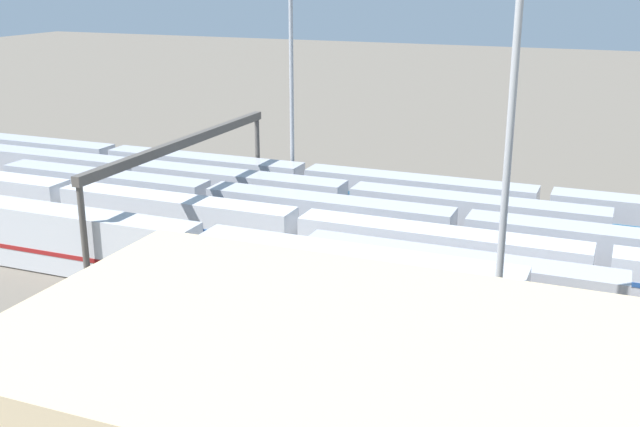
{
  "coord_description": "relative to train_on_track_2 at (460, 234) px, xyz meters",
  "views": [
    {
      "loc": [
        -21.94,
        58.71,
        23.1
      ],
      "look_at": [
        2.83,
        -2.09,
        2.5
      ],
      "focal_mm": 43.24,
      "sensor_mm": 36.0,
      "label": 1
    }
  ],
  "objects": [
    {
      "name": "track_bed_5",
      "position": [
        9.76,
        15.0,
        -1.96
      ],
      "size": [
        140.0,
        2.8,
        0.12
      ],
      "primitive_type": "cube",
      "color": "#4C443D",
      "rests_on": "ground_plane"
    },
    {
      "name": "ground_plane",
      "position": [
        9.76,
        2.5,
        -2.02
      ],
      "size": [
        400.0,
        400.0,
        0.0
      ],
      "primitive_type": "plane",
      "color": "#60594F"
    },
    {
      "name": "train_on_track_3",
      "position": [
        14.84,
        5.0,
        0.02
      ],
      "size": [
        139.0,
        3.06,
        4.4
      ],
      "color": "maroon",
      "rests_on": "ground_plane"
    },
    {
      "name": "train_on_track_5",
      "position": [
        28.3,
        15.0,
        0.57
      ],
      "size": [
        71.4,
        3.06,
        5.0
      ],
      "color": "#B7BABF",
      "rests_on": "ground_plane"
    },
    {
      "name": "signal_gantry",
      "position": [
        25.03,
        2.5,
        5.53
      ],
      "size": [
        0.7,
        30.0,
        8.8
      ],
      "color": "#4C4742",
      "rests_on": "ground_plane"
    },
    {
      "name": "train_on_track_2",
      "position": [
        0.0,
        0.0,
        0.0
      ],
      "size": [
        95.6,
        3.0,
        3.8
      ],
      "color": "#A8AAB2",
      "rests_on": "ground_plane"
    },
    {
      "name": "train_on_track_4",
      "position": [
        -14.06,
        10.0,
        -0.0
      ],
      "size": [
        47.2,
        3.06,
        3.8
      ],
      "color": "#A8AAB2",
      "rests_on": "ground_plane"
    },
    {
      "name": "track_bed_4",
      "position": [
        9.76,
        10.0,
        -1.96
      ],
      "size": [
        140.0,
        2.8,
        0.12
      ],
      "primitive_type": "cube",
      "color": "#4C443D",
      "rests_on": "ground_plane"
    },
    {
      "name": "track_bed_0",
      "position": [
        9.76,
        -10.0,
        -1.96
      ],
      "size": [
        140.0,
        2.8,
        0.12
      ],
      "primitive_type": "cube",
      "color": "#4C443D",
      "rests_on": "ground_plane"
    },
    {
      "name": "track_bed_3",
      "position": [
        9.76,
        5.0,
        -1.96
      ],
      "size": [
        140.0,
        2.8,
        0.12
      ],
      "primitive_type": "cube",
      "color": "#4C443D",
      "rests_on": "ground_plane"
    },
    {
      "name": "train_on_track_1",
      "position": [
        23.92,
        -5.0,
        0.0
      ],
      "size": [
        71.4,
        3.0,
        3.8
      ],
      "color": "#A8AAB2",
      "rests_on": "ground_plane"
    },
    {
      "name": "light_mast_0",
      "position": [
        20.99,
        -12.34,
        15.12
      ],
      "size": [
        2.8,
        0.7,
        26.85
      ],
      "color": "#9EA0A5",
      "rests_on": "ground_plane"
    },
    {
      "name": "light_mast_1",
      "position": [
        -5.97,
        17.53,
        18.01
      ],
      "size": [
        2.8,
        0.7,
        32.2
      ],
      "color": "#9EA0A5",
      "rests_on": "ground_plane"
    },
    {
      "name": "track_bed_2",
      "position": [
        9.76,
        0.0,
        -1.96
      ],
      "size": [
        140.0,
        2.8,
        0.12
      ],
      "primitive_type": "cube",
      "color": "#4C443D",
      "rests_on": "ground_plane"
    },
    {
      "name": "track_bed_1",
      "position": [
        9.76,
        -5.0,
        -1.96
      ],
      "size": [
        140.0,
        2.8,
        0.12
      ],
      "primitive_type": "cube",
      "color": "#3D3833",
      "rests_on": "ground_plane"
    },
    {
      "name": "train_on_track_0",
      "position": [
        18.53,
        -10.0,
        -0.02
      ],
      "size": [
        95.6,
        3.06,
        3.8
      ],
      "color": "#A8AAB2",
      "rests_on": "ground_plane"
    }
  ]
}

